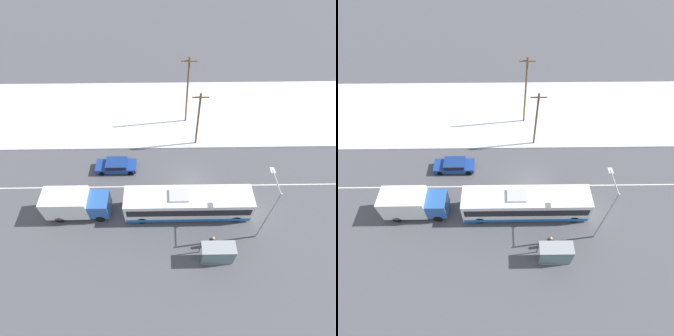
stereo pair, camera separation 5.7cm
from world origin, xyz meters
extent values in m
plane|color=#4C4C51|center=(0.00, 0.00, 0.00)|extent=(120.00, 120.00, 0.00)
cube|color=silver|center=(0.00, 12.58, 0.06)|extent=(80.00, 13.90, 0.12)
cube|color=silver|center=(0.00, 0.00, 0.00)|extent=(60.00, 0.12, 0.00)
cube|color=white|center=(-0.56, -3.17, 1.58)|extent=(12.10, 2.55, 2.62)
cube|color=black|center=(-0.56, -3.17, 1.90)|extent=(11.62, 2.57, 1.00)
cube|color=blue|center=(-0.56, -3.17, 0.51)|extent=(11.98, 2.57, 0.47)
cube|color=#B2B2B2|center=(-1.47, -3.17, 3.01)|extent=(1.80, 1.40, 0.24)
cylinder|color=black|center=(4.09, -4.31, 0.50)|extent=(1.00, 0.28, 1.00)
cylinder|color=black|center=(4.09, -2.04, 0.50)|extent=(1.00, 0.28, 1.00)
cylinder|color=black|center=(-5.01, -4.31, 0.50)|extent=(1.00, 0.28, 1.00)
cylinder|color=black|center=(-5.01, -2.04, 0.50)|extent=(1.00, 0.28, 1.00)
cube|color=silver|center=(-12.18, -3.06, 1.76)|extent=(4.25, 2.30, 2.52)
cube|color=#2856A3|center=(-9.10, -3.06, 1.48)|extent=(1.90, 2.18, 1.97)
cube|color=black|center=(-8.17, -3.06, 1.87)|extent=(0.06, 1.95, 0.87)
cylinder|color=black|center=(-9.10, -4.08, 0.45)|extent=(0.90, 0.26, 0.90)
cylinder|color=black|center=(-9.10, -2.04, 0.45)|extent=(0.90, 0.26, 0.90)
cylinder|color=black|center=(-13.03, -4.08, 0.45)|extent=(0.90, 0.26, 0.90)
cylinder|color=black|center=(-13.03, -2.04, 0.45)|extent=(0.90, 0.26, 0.90)
cube|color=navy|center=(-8.24, 2.44, 0.54)|extent=(4.47, 1.80, 0.63)
cube|color=navy|center=(-8.13, 2.44, 1.08)|extent=(2.33, 1.66, 0.46)
cube|color=black|center=(-8.13, 2.44, 1.09)|extent=(2.14, 1.69, 0.37)
cylinder|color=black|center=(-9.78, 1.65, 0.32)|extent=(0.64, 0.22, 0.64)
cylinder|color=black|center=(-9.78, 3.23, 0.32)|extent=(0.64, 0.22, 0.64)
cylinder|color=black|center=(-6.60, 1.65, 0.32)|extent=(0.64, 0.22, 0.64)
cylinder|color=black|center=(-6.60, 3.23, 0.32)|extent=(0.64, 0.22, 0.64)
cylinder|color=#23232D|center=(1.31, -6.78, 0.41)|extent=(0.12, 0.12, 0.81)
cylinder|color=#23232D|center=(1.56, -6.78, 0.41)|extent=(0.12, 0.12, 0.81)
cube|color=brown|center=(1.44, -6.78, 1.15)|extent=(0.42, 0.23, 0.67)
sphere|color=tan|center=(1.44, -6.78, 1.63)|extent=(0.28, 0.28, 0.28)
cylinder|color=brown|center=(1.17, -6.78, 1.11)|extent=(0.11, 0.11, 0.64)
cylinder|color=brown|center=(1.70, -6.78, 1.11)|extent=(0.11, 0.11, 0.64)
cube|color=gray|center=(1.67, -7.92, 2.37)|extent=(2.88, 1.20, 0.06)
cube|color=slate|center=(1.67, -8.50, 1.20)|extent=(2.76, 0.04, 2.16)
cylinder|color=#474C51|center=(0.27, -7.36, 1.17)|extent=(0.08, 0.08, 2.34)
cylinder|color=#474C51|center=(3.07, -7.36, 1.17)|extent=(0.08, 0.08, 2.34)
cylinder|color=#474C51|center=(0.27, -8.48, 1.17)|extent=(0.08, 0.08, 2.34)
cylinder|color=#474C51|center=(3.07, -8.48, 1.17)|extent=(0.08, 0.08, 2.34)
cylinder|color=#9EA3A8|center=(5.79, -5.93, 3.67)|extent=(0.14, 0.14, 7.34)
cylinder|color=#9EA3A8|center=(5.79, -4.79, 7.19)|extent=(0.10, 2.28, 0.10)
cube|color=silver|center=(5.79, -3.65, 7.12)|extent=(0.36, 0.60, 0.16)
cylinder|color=brown|center=(1.07, 6.45, 3.66)|extent=(0.24, 0.24, 7.33)
cube|color=brown|center=(1.07, 6.45, 6.83)|extent=(1.80, 0.12, 0.12)
cylinder|color=brown|center=(0.06, 10.64, 4.52)|extent=(0.24, 0.24, 9.03)
cube|color=brown|center=(0.06, 10.64, 8.53)|extent=(1.80, 0.12, 0.12)
camera|label=1|loc=(-2.69, -16.38, 23.35)|focal=28.00mm
camera|label=2|loc=(-2.64, -16.38, 23.35)|focal=28.00mm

